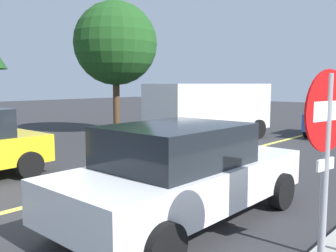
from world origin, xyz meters
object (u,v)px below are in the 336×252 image
Objects in this scene: car_white_far_lane at (182,172)px; tree_centre_verge at (115,44)px; white_van at (210,108)px; stop_sign at (326,150)px.

tree_centre_verge is (6.13, 8.86, 3.12)m from car_white_far_lane.
white_van is at bearing 32.82° from car_white_far_lane.
white_van is 0.95× the size of tree_centre_verge.
tree_centre_verge reaches higher than white_van.
white_van is 1.19× the size of car_white_far_lane.
tree_centre_verge reaches higher than car_white_far_lane.
tree_centre_verge is (-1.28, 4.08, 2.65)m from white_van.
stop_sign is at bearing -121.94° from tree_centre_verge.
stop_sign is 0.41× the size of tree_centre_verge.
stop_sign is 0.51× the size of car_white_far_lane.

